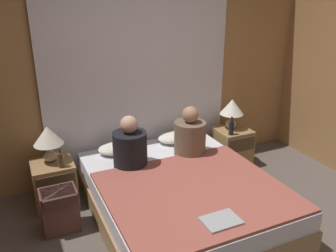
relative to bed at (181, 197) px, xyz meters
The scene contains 16 objects.
wall_back 1.56m from the bed, 90.00° to the left, with size 4.59×0.06×2.50m.
curtain_panel 1.42m from the bed, 90.00° to the left, with size 2.49×0.02×2.24m.
bed is the anchor object (origin of this frame).
nightstand_left 1.36m from the bed, 146.38° to the left, with size 0.43×0.43×0.49m.
nightstand_right 1.36m from the bed, 33.62° to the left, with size 0.43×0.43×0.49m.
lamp_left 1.50m from the bed, 144.40° to the left, with size 0.30×0.30×0.39m.
lamp_right 1.50m from the bed, 35.60° to the left, with size 0.30×0.30×0.39m.
pillow_left 0.96m from the bed, 113.76° to the left, with size 0.50×0.33×0.12m.
pillow_right 0.96m from the bed, 66.24° to the left, with size 0.50×0.33×0.12m.
blanket_on_bed 0.37m from the bed, 90.00° to the right, with size 1.62×1.45×0.03m.
person_left_in_bed 0.74m from the bed, 128.08° to the left, with size 0.36×0.36×0.56m.
person_right_in_bed 0.73m from the bed, 53.69° to the left, with size 0.36×0.36×0.57m.
beer_bottle_on_left_stand 1.28m from the bed, 149.34° to the left, with size 0.06×0.06×0.21m.
beer_bottle_on_right_stand 1.24m from the bed, 31.75° to the left, with size 0.06×0.06×0.23m.
laptop_on_bed 0.84m from the bed, 93.51° to the right, with size 0.30×0.22×0.02m.
backpack_on_floor 1.19m from the bed, 166.74° to the left, with size 0.34×0.28×0.43m.
Camera 1 is at (-1.43, -2.01, 2.19)m, focal length 38.00 mm.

